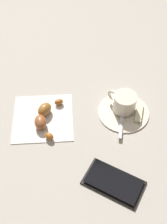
{
  "coord_description": "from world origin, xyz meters",
  "views": [
    {
      "loc": [
        -0.04,
        0.5,
        0.64
      ],
      "look_at": [
        -0.01,
        -0.0,
        0.01
      ],
      "focal_mm": 47.68,
      "sensor_mm": 36.0,
      "label": 1
    }
  ],
  "objects": [
    {
      "name": "teaspoon",
      "position": [
        -0.11,
        -0.01,
        0.01
      ],
      "size": [
        0.03,
        0.13,
        0.01
      ],
      "color": "silver",
      "rests_on": "saucer"
    },
    {
      "name": "ground_plane",
      "position": [
        0.0,
        0.0,
        0.0
      ],
      "size": [
        1.8,
        1.8,
        0.0
      ],
      "primitive_type": "plane",
      "color": "#ABA498"
    },
    {
      "name": "napkin",
      "position": [
        0.1,
        0.01,
        0.0
      ],
      "size": [
        0.18,
        0.18,
        0.0
      ],
      "primitive_type": "cube",
      "rotation": [
        0.0,
        0.0,
        0.13
      ],
      "color": "silver",
      "rests_on": "ground"
    },
    {
      "name": "croissant",
      "position": [
        0.1,
        0.02,
        0.02
      ],
      "size": [
        0.07,
        0.14,
        0.03
      ],
      "color": "#A55924",
      "rests_on": "napkin"
    },
    {
      "name": "espresso_cup",
      "position": [
        -0.11,
        -0.03,
        0.03
      ],
      "size": [
        0.08,
        0.07,
        0.05
      ],
      "color": "beige",
      "rests_on": "saucer"
    },
    {
      "name": "saucer",
      "position": [
        -0.11,
        -0.02,
        0.0
      ],
      "size": [
        0.14,
        0.14,
        0.01
      ],
      "primitive_type": "cylinder",
      "color": "beige",
      "rests_on": "ground"
    },
    {
      "name": "cell_phone",
      "position": [
        -0.09,
        0.19,
        0.01
      ],
      "size": [
        0.15,
        0.12,
        0.01
      ],
      "color": "black",
      "rests_on": "ground"
    },
    {
      "name": "sugar_packet",
      "position": [
        -0.16,
        -0.01,
        0.01
      ],
      "size": [
        0.03,
        0.07,
        0.01
      ],
      "primitive_type": "cube",
      "rotation": [
        0.0,
        0.0,
        10.83
      ],
      "color": "beige",
      "rests_on": "saucer"
    }
  ]
}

